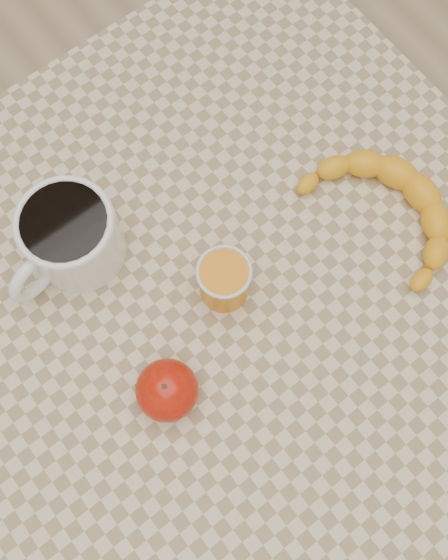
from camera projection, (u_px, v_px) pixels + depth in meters
ground at (224, 374)px, 1.48m from camera, size 3.00×3.00×0.00m
table at (224, 303)px, 0.85m from camera, size 0.80×0.80×0.75m
coffee_mug at (70, 237)px, 0.73m from camera, size 0.17×0.14×0.10m
orange_juice_glass at (224, 280)px, 0.73m from camera, size 0.06×0.06×0.07m
apple at (167, 390)px, 0.70m from camera, size 0.09×0.09×0.07m
banana at (387, 212)px, 0.77m from camera, size 0.18×0.25×0.04m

